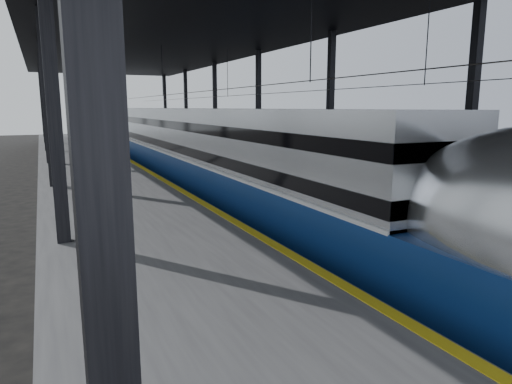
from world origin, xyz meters
TOP-DOWN VIEW (x-y plane):
  - ground at (0.00, 0.00)m, footprint 160.00×160.00m
  - platform at (-3.50, 20.00)m, footprint 6.00×80.00m
  - yellow_strip at (-0.70, 20.00)m, footprint 0.30×80.00m
  - rails at (4.50, 20.00)m, footprint 6.52×80.00m
  - canopy at (1.90, 20.00)m, footprint 18.00×75.00m
  - tgv_train at (2.00, 23.63)m, footprint 3.19×65.20m
  - second_train at (7.00, 36.04)m, footprint 3.07×56.05m

SIDE VIEW (x-z plane):
  - ground at x=0.00m, z-range 0.00..0.00m
  - rails at x=4.50m, z-range 0.00..0.16m
  - platform at x=-3.50m, z-range 0.00..1.00m
  - yellow_strip at x=-0.70m, z-range 1.00..1.01m
  - second_train at x=7.00m, z-range 0.03..4.25m
  - tgv_train at x=2.00m, z-range -0.15..4.43m
  - canopy at x=1.90m, z-range 4.38..13.85m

